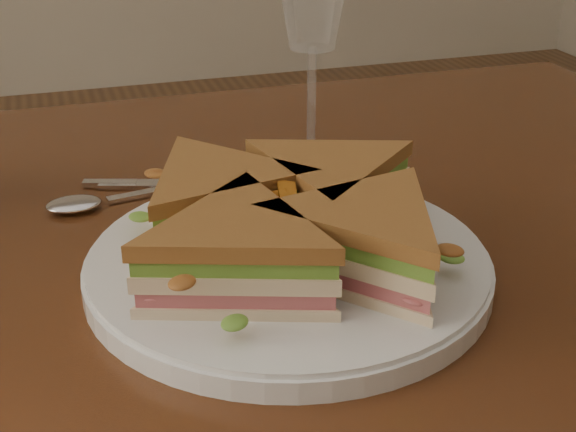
{
  "coord_description": "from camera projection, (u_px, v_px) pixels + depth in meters",
  "views": [
    {
      "loc": [
        -0.1,
        -0.57,
        1.05
      ],
      "look_at": [
        0.06,
        -0.07,
        0.8
      ],
      "focal_mm": 50.0,
      "sensor_mm": 36.0,
      "label": 1
    }
  ],
  "objects": [
    {
      "name": "sandwich_wedges",
      "position": [
        288.0,
        222.0,
        0.58
      ],
      "size": [
        0.31,
        0.31,
        0.06
      ],
      "color": "beige",
      "rests_on": "plate"
    },
    {
      "name": "crisps_mound",
      "position": [
        288.0,
        227.0,
        0.59
      ],
      "size": [
        0.09,
        0.09,
        0.05
      ],
      "primitive_type": null,
      "color": "orange",
      "rests_on": "plate"
    },
    {
      "name": "spoon",
      "position": [
        100.0,
        201.0,
        0.71
      ],
      "size": [
        0.18,
        0.05,
        0.01
      ],
      "rotation": [
        0.0,
        0.0,
        0.17
      ],
      "color": "silver",
      "rests_on": "table"
    },
    {
      "name": "table",
      "position": [
        199.0,
        344.0,
        0.69
      ],
      "size": [
        1.2,
        0.8,
        0.75
      ],
      "color": "#36190C",
      "rests_on": "ground"
    },
    {
      "name": "plate",
      "position": [
        288.0,
        266.0,
        0.6
      ],
      "size": [
        0.3,
        0.3,
        0.02
      ],
      "primitive_type": "cylinder",
      "color": "white",
      "rests_on": "table"
    },
    {
      "name": "knife",
      "position": [
        190.0,
        185.0,
        0.75
      ],
      "size": [
        0.21,
        0.08,
        0.0
      ],
      "rotation": [
        0.0,
        0.0,
        -0.3
      ],
      "color": "silver",
      "rests_on": "table"
    }
  ]
}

